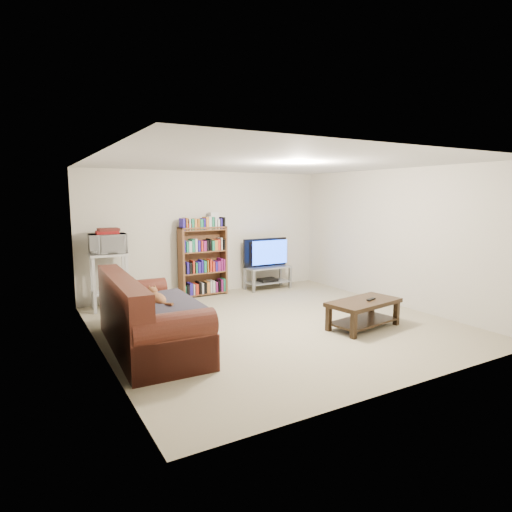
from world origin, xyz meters
TOP-DOWN VIEW (x-y plane):
  - floor at (0.00, 0.00)m, footprint 5.00×5.00m
  - ceiling at (0.00, 0.00)m, footprint 5.00×5.00m
  - wall_back at (0.00, 2.50)m, footprint 5.00×0.00m
  - wall_front at (0.00, -2.50)m, footprint 5.00×0.00m
  - wall_left at (-2.50, 0.00)m, footprint 0.00×5.00m
  - wall_right at (2.50, 0.00)m, footprint 0.00×5.00m
  - sofa at (-2.00, -0.08)m, footprint 1.04×2.25m
  - blanket at (-1.81, -0.24)m, footprint 0.91×1.15m
  - cat at (-1.81, -0.03)m, footprint 0.26×0.61m
  - coffee_table at (1.03, -0.80)m, footprint 1.21×0.74m
  - remote at (1.14, -0.84)m, footprint 0.19×0.11m
  - tv_stand at (1.19, 2.17)m, footprint 0.94×0.43m
  - television at (1.19, 2.17)m, footprint 1.01×0.14m
  - dvd_player at (1.19, 2.17)m, footprint 0.38×0.27m
  - bookshelf at (-0.20, 2.30)m, footprint 0.93×0.30m
  - shelf_clutter at (-0.10, 2.31)m, footprint 0.68×0.22m
  - microwave_stand at (-1.99, 2.11)m, footprint 0.63×0.48m
  - microwave at (-1.99, 2.11)m, footprint 0.62×0.44m
  - game_boxes at (-1.99, 2.11)m, footprint 0.37×0.33m

SIDE VIEW (x-z plane):
  - floor at x=0.00m, z-range 0.00..0.00m
  - dvd_player at x=1.19m, z-range 0.16..0.22m
  - coffee_table at x=1.03m, z-range 0.08..0.49m
  - tv_stand at x=1.19m, z-range 0.08..0.56m
  - sofa at x=-2.00m, z-range -0.14..0.80m
  - remote at x=1.14m, z-range 0.41..0.43m
  - blanket at x=-1.81m, z-range 0.46..0.65m
  - cat at x=-1.81m, z-range 0.52..0.70m
  - microwave_stand at x=-1.99m, z-range 0.14..1.10m
  - bookshelf at x=-0.20m, z-range 0.02..1.36m
  - television at x=1.19m, z-range 0.47..1.06m
  - microwave at x=-1.99m, z-range 0.97..1.30m
  - wall_back at x=0.00m, z-range -1.30..3.70m
  - wall_front at x=0.00m, z-range -1.30..3.70m
  - wall_left at x=-2.50m, z-range -1.30..3.70m
  - wall_right at x=2.50m, z-range -1.30..3.70m
  - game_boxes at x=-1.99m, z-range 1.30..1.35m
  - shelf_clutter at x=-0.10m, z-range 1.30..1.59m
  - ceiling at x=0.00m, z-range 2.40..2.40m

